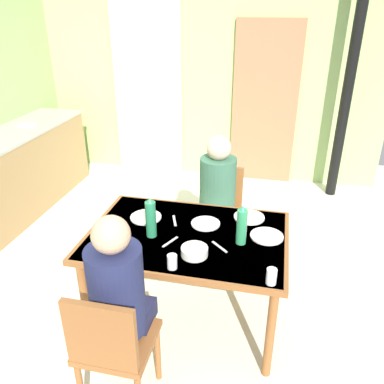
{
  "coord_description": "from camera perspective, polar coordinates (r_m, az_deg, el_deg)",
  "views": [
    {
      "loc": [
        0.96,
        -2.44,
        2.16
      ],
      "look_at": [
        0.43,
        -0.07,
        0.98
      ],
      "focal_mm": 36.75,
      "sensor_mm": 36.0,
      "label": 1
    }
  ],
  "objects": [
    {
      "name": "drinking_glass_by_far_diner",
      "position": [
        2.36,
        -2.9,
        -10.07
      ],
      "size": [
        0.06,
        0.06,
        0.09
      ],
      "primitive_type": "cylinder",
      "color": "silver",
      "rests_on": "dining_table"
    },
    {
      "name": "wall_back",
      "position": [
        5.2,
        1.84,
        16.76
      ],
      "size": [
        4.5,
        0.1,
        2.67
      ],
      "primitive_type": "cube",
      "color": "#9FC672",
      "rests_on": "ground_plane"
    },
    {
      "name": "dinner_plate_far_side",
      "position": [
        2.92,
        8.3,
        -3.63
      ],
      "size": [
        0.22,
        0.22,
        0.01
      ],
      "primitive_type": "cylinder",
      "color": "white",
      "rests_on": "dining_table"
    },
    {
      "name": "serving_bowl_center",
      "position": [
        2.48,
        0.36,
        -8.61
      ],
      "size": [
        0.17,
        0.17,
        0.05
      ],
      "primitive_type": "cylinder",
      "color": "silver",
      "rests_on": "dining_table"
    },
    {
      "name": "door_wooden",
      "position": [
        5.1,
        10.5,
        12.32
      ],
      "size": [
        0.8,
        0.05,
        2.0
      ],
      "primitive_type": "cube",
      "color": "#9A6747",
      "rests_on": "ground_plane"
    },
    {
      "name": "chair_far_diner",
      "position": [
        3.49,
        3.93,
        -2.58
      ],
      "size": [
        0.4,
        0.4,
        0.87
      ],
      "rotation": [
        0.0,
        0.0,
        3.14
      ],
      "color": "brown",
      "rests_on": "ground_plane"
    },
    {
      "name": "stove_pipe_column",
      "position": [
        4.82,
        21.77,
        14.28
      ],
      "size": [
        0.12,
        0.12,
        2.67
      ],
      "primitive_type": "cylinder",
      "color": "black",
      "rests_on": "ground_plane"
    },
    {
      "name": "bread_plate_sliced",
      "position": [
        2.58,
        -10.96,
        -8.14
      ],
      "size": [
        0.19,
        0.19,
        0.02
      ],
      "primitive_type": "cylinder",
      "color": "#DBB77A",
      "rests_on": "dining_table"
    },
    {
      "name": "cutlery_knife_near",
      "position": [
        2.86,
        -2.56,
        -4.17
      ],
      "size": [
        0.07,
        0.15,
        0.0
      ],
      "primitive_type": "cube",
      "rotation": [
        0.0,
        0.0,
        5.07
      ],
      "color": "silver",
      "rests_on": "dining_table"
    },
    {
      "name": "chair_near_diner",
      "position": [
        2.31,
        -11.51,
        -20.94
      ],
      "size": [
        0.4,
        0.4,
        0.87
      ],
      "color": "brown",
      "rests_on": "ground_plane"
    },
    {
      "name": "person_near_diner",
      "position": [
        2.2,
        -10.76,
        -13.41
      ],
      "size": [
        0.3,
        0.37,
        0.77
      ],
      "color": "#1F2140",
      "rests_on": "ground_plane"
    },
    {
      "name": "cutlery_knife_far",
      "position": [
        2.62,
        -3.19,
        -7.24
      ],
      "size": [
        0.08,
        0.14,
        0.0
      ],
      "primitive_type": "cube",
      "rotation": [
        0.0,
        0.0,
        1.14
      ],
      "color": "silver",
      "rests_on": "dining_table"
    },
    {
      "name": "dinner_plate_far_center",
      "position": [
        2.91,
        -6.71,
        -3.64
      ],
      "size": [
        0.23,
        0.23,
        0.01
      ],
      "primitive_type": "cylinder",
      "color": "white",
      "rests_on": "dining_table"
    },
    {
      "name": "dinner_plate_near_left",
      "position": [
        2.71,
        10.8,
        -6.3
      ],
      "size": [
        0.22,
        0.22,
        0.01
      ],
      "primitive_type": "cylinder",
      "color": "white",
      "rests_on": "dining_table"
    },
    {
      "name": "person_far_diner",
      "position": [
        3.25,
        3.7,
        0.7
      ],
      "size": [
        0.3,
        0.37,
        0.77
      ],
      "rotation": [
        0.0,
        0.0,
        3.14
      ],
      "color": "#316151",
      "rests_on": "ground_plane"
    },
    {
      "name": "kitchen_counter",
      "position": [
        4.78,
        -24.13,
        2.58
      ],
      "size": [
        0.61,
        2.18,
        0.91
      ],
      "color": "#99764A",
      "rests_on": "ground_plane"
    },
    {
      "name": "dining_table",
      "position": [
        2.74,
        -0.69,
        -7.4
      ],
      "size": [
        1.36,
        0.93,
        0.73
      ],
      "color": "brown",
      "rests_on": "ground_plane"
    },
    {
      "name": "curtain_panel",
      "position": [
        5.32,
        -6.42,
        14.5
      ],
      "size": [
        0.9,
        0.03,
        2.24
      ],
      "primitive_type": "cube",
      "color": "white",
      "rests_on": "ground_plane"
    },
    {
      "name": "dinner_plate_near_right",
      "position": [
        2.81,
        1.98,
        -4.59
      ],
      "size": [
        0.21,
        0.21,
        0.01
      ],
      "primitive_type": "cylinder",
      "color": "white",
      "rests_on": "dining_table"
    },
    {
      "name": "water_bottle_green_far",
      "position": [
        2.63,
        -6.0,
        -3.78
      ],
      "size": [
        0.07,
        0.07,
        0.29
      ],
      "color": "#247D50",
      "rests_on": "dining_table"
    },
    {
      "name": "drinking_glass_by_near_diner",
      "position": [
        2.29,
        11.45,
        -11.92
      ],
      "size": [
        0.06,
        0.06,
        0.1
      ],
      "primitive_type": "cylinder",
      "color": "silver",
      "rests_on": "dining_table"
    },
    {
      "name": "cutlery_fork_near",
      "position": [
        2.57,
        4.01,
        -7.95
      ],
      "size": [
        0.12,
        0.11,
        0.0
      ],
      "primitive_type": "cube",
      "rotation": [
        0.0,
        0.0,
        2.39
      ],
      "color": "silver",
      "rests_on": "dining_table"
    },
    {
      "name": "water_bottle_green_near",
      "position": [
        2.56,
        7.22,
        -4.87
      ],
      "size": [
        0.07,
        0.07,
        0.28
      ],
      "color": "#30975A",
      "rests_on": "dining_table"
    },
    {
      "name": "ground_plane",
      "position": [
        3.4,
        -7.07,
        -13.77
      ],
      "size": [
        6.74,
        6.74,
        0.0
      ],
      "primitive_type": "plane",
      "color": "silver"
    }
  ]
}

